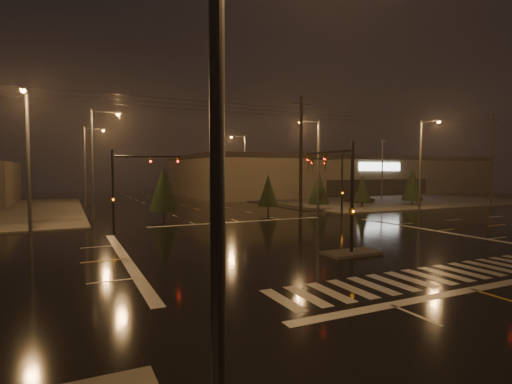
# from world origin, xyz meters

# --- Properties ---
(ground) EXTENTS (140.00, 140.00, 0.00)m
(ground) POSITION_xyz_m (0.00, 0.00, 0.00)
(ground) COLOR black
(ground) RESTS_ON ground
(sidewalk_ne) EXTENTS (36.00, 36.00, 0.12)m
(sidewalk_ne) POSITION_xyz_m (30.00, 30.00, 0.06)
(sidewalk_ne) COLOR #403D39
(sidewalk_ne) RESTS_ON ground
(median_island) EXTENTS (3.00, 1.60, 0.15)m
(median_island) POSITION_xyz_m (0.00, -4.00, 0.07)
(median_island) COLOR #403D39
(median_island) RESTS_ON ground
(crosswalk) EXTENTS (15.00, 2.60, 0.01)m
(crosswalk) POSITION_xyz_m (0.00, -9.00, 0.01)
(crosswalk) COLOR beige
(crosswalk) RESTS_ON ground
(stop_bar_near) EXTENTS (16.00, 0.50, 0.01)m
(stop_bar_near) POSITION_xyz_m (0.00, -11.00, 0.01)
(stop_bar_near) COLOR beige
(stop_bar_near) RESTS_ON ground
(stop_bar_far) EXTENTS (16.00, 0.50, 0.01)m
(stop_bar_far) POSITION_xyz_m (0.00, 11.00, 0.01)
(stop_bar_far) COLOR beige
(stop_bar_far) RESTS_ON ground
(parking_lot) EXTENTS (50.00, 24.00, 0.08)m
(parking_lot) POSITION_xyz_m (35.00, 28.00, 0.04)
(parking_lot) COLOR black
(parking_lot) RESTS_ON ground
(retail_building) EXTENTS (60.20, 28.30, 7.20)m
(retail_building) POSITION_xyz_m (35.00, 45.99, 3.84)
(retail_building) COLOR #6D644E
(retail_building) RESTS_ON ground
(signal_mast_median) EXTENTS (0.25, 4.59, 6.00)m
(signal_mast_median) POSITION_xyz_m (0.00, -3.07, 3.75)
(signal_mast_median) COLOR black
(signal_mast_median) RESTS_ON ground
(signal_mast_ne) EXTENTS (4.84, 1.86, 6.00)m
(signal_mast_ne) POSITION_xyz_m (9.50, 10.14, 3.79)
(signal_mast_ne) COLOR black
(signal_mast_ne) RESTS_ON ground
(signal_mast_nw) EXTENTS (4.84, 1.86, 6.00)m
(signal_mast_nw) POSITION_xyz_m (-9.50, 10.14, 3.79)
(signal_mast_nw) COLOR black
(signal_mast_nw) RESTS_ON ground
(streetlight_0) EXTENTS (2.77, 0.32, 10.00)m
(streetlight_0) POSITION_xyz_m (-11.18, -15.00, 5.80)
(streetlight_0) COLOR #38383A
(streetlight_0) RESTS_ON ground
(streetlight_1) EXTENTS (2.77, 0.32, 10.00)m
(streetlight_1) POSITION_xyz_m (-11.18, 18.00, 5.80)
(streetlight_1) COLOR #38383A
(streetlight_1) RESTS_ON ground
(streetlight_2) EXTENTS (2.77, 0.32, 10.00)m
(streetlight_2) POSITION_xyz_m (-11.18, 34.00, 5.80)
(streetlight_2) COLOR #38383A
(streetlight_2) RESTS_ON ground
(streetlight_3) EXTENTS (2.77, 0.32, 10.00)m
(streetlight_3) POSITION_xyz_m (11.18, 16.00, 5.80)
(streetlight_3) COLOR #38383A
(streetlight_3) RESTS_ON ground
(streetlight_4) EXTENTS (2.77, 0.32, 10.00)m
(streetlight_4) POSITION_xyz_m (11.18, 36.00, 5.80)
(streetlight_4) COLOR #38383A
(streetlight_4) RESTS_ON ground
(streetlight_5) EXTENTS (0.32, 2.77, 10.00)m
(streetlight_5) POSITION_xyz_m (-16.00, 11.18, 5.80)
(streetlight_5) COLOR #38383A
(streetlight_5) RESTS_ON ground
(streetlight_6) EXTENTS (0.32, 2.77, 10.00)m
(streetlight_6) POSITION_xyz_m (22.00, 11.18, 5.80)
(streetlight_6) COLOR #38383A
(streetlight_6) RESTS_ON ground
(utility_pole_1) EXTENTS (2.20, 0.32, 12.00)m
(utility_pole_1) POSITION_xyz_m (8.00, 14.00, 6.13)
(utility_pole_1) COLOR black
(utility_pole_1) RESTS_ON ground
(utility_pole_2) EXTENTS (2.20, 0.32, 12.00)m
(utility_pole_2) POSITION_xyz_m (38.00, 14.00, 6.13)
(utility_pole_2) COLOR black
(utility_pole_2) RESTS_ON ground
(conifer_0) EXTENTS (2.37, 2.37, 4.41)m
(conifer_0) POSITION_xyz_m (12.12, 16.79, 2.55)
(conifer_0) COLOR black
(conifer_0) RESTS_ON ground
(conifer_1) EXTENTS (2.02, 2.02, 3.86)m
(conifer_1) POSITION_xyz_m (18.92, 17.44, 2.28)
(conifer_1) COLOR black
(conifer_1) RESTS_ON ground
(conifer_2) EXTENTS (2.63, 2.63, 4.81)m
(conifer_2) POSITION_xyz_m (26.18, 16.51, 2.75)
(conifer_2) COLOR black
(conifer_2) RESTS_ON ground
(conifer_3) EXTENTS (2.70, 2.70, 4.93)m
(conifer_3) POSITION_xyz_m (-5.43, 16.52, 2.81)
(conifer_3) COLOR black
(conifer_3) RESTS_ON ground
(conifer_4) EXTENTS (2.15, 2.15, 4.06)m
(conifer_4) POSITION_xyz_m (5.71, 16.81, 2.38)
(conifer_4) COLOR black
(conifer_4) RESTS_ON ground
(car_parked) EXTENTS (4.15, 4.52, 1.50)m
(car_parked) POSITION_xyz_m (23.08, 23.08, 0.75)
(car_parked) COLOR black
(car_parked) RESTS_ON ground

